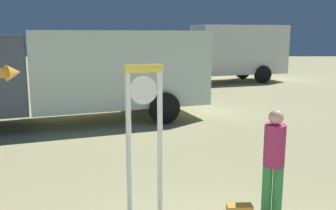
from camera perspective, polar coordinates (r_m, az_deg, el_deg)
The scene contains 4 objects.
standing_clock at distance 4.88m, azimuth -3.60°, elevation -3.93°, with size 0.50×0.21×2.19m.
person_near_clock at distance 5.51m, azimuth 15.72°, elevation -7.69°, with size 0.30×0.30×1.55m.
box_truck_near at distance 11.32m, azimuth -11.78°, elevation 5.18°, with size 7.58×4.55×2.66m.
box_truck_far at distance 20.53m, azimuth 8.66°, elevation 8.05°, with size 7.40×4.21×3.01m.
Camera 1 is at (-0.37, -2.88, 2.57)m, focal length 40.31 mm.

